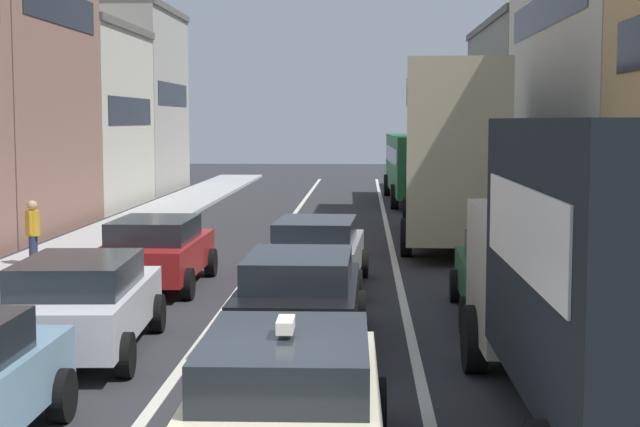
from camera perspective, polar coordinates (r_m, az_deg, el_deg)
sidewalk_left at (r=29.50m, az=-12.41°, el=-1.41°), size 2.60×64.00×0.14m
lane_stripe_left at (r=28.63m, az=-2.69°, el=-1.62°), size 0.16×60.00×0.01m
lane_stripe_right at (r=28.52m, az=4.13°, el=-1.66°), size 0.16×60.00×0.01m
removalist_box_truck at (r=11.08m, az=17.15°, el=-2.98°), size 2.74×7.72×3.58m
taxi_centre_lane_front at (r=9.75m, az=-1.95°, el=-10.97°), size 2.10×4.32×1.66m
sedan_centre_lane_second at (r=15.31m, az=-1.20°, el=-4.89°), size 2.10×4.32×1.49m
wagon_left_lane_second at (r=15.28m, az=-13.85°, el=-5.07°), size 2.27×4.40×1.49m
hatchback_centre_lane_third at (r=20.52m, az=-0.21°, el=-2.23°), size 2.22×4.38×1.49m
sedan_left_lane_third at (r=20.95m, az=-9.57°, el=-2.14°), size 2.07×4.30×1.49m
sedan_right_lane_behind_truck at (r=17.80m, az=11.24°, el=-3.53°), size 2.18×4.36×1.49m
bus_mid_queue_primary at (r=28.50m, az=7.68°, el=4.00°), size 3.19×10.61×5.06m
bus_far_queue_secondary at (r=42.05m, az=5.89°, el=3.04°), size 2.94×10.54×2.90m
pedestrian_near_kerb at (r=24.05m, az=-16.49°, el=-0.95°), size 0.34×0.54×1.66m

